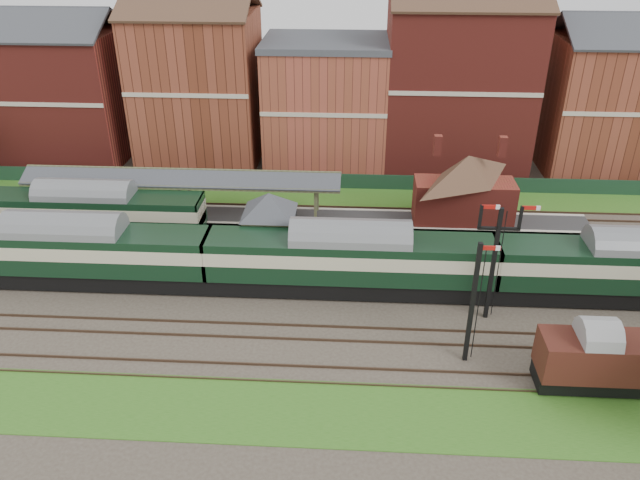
# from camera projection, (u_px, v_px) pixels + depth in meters

# --- Properties ---
(ground) EXTENTS (160.00, 160.00, 0.00)m
(ground) POSITION_uv_depth(u_px,v_px,m) (308.00, 290.00, 44.14)
(ground) COLOR #473D33
(ground) RESTS_ON ground
(grass_back) EXTENTS (90.00, 4.50, 0.06)m
(grass_back) POSITION_uv_depth(u_px,v_px,m) (321.00, 196.00, 58.16)
(grass_back) COLOR #2D6619
(grass_back) RESTS_ON ground
(grass_front) EXTENTS (90.00, 5.00, 0.06)m
(grass_front) POSITION_uv_depth(u_px,v_px,m) (291.00, 411.00, 33.60)
(grass_front) COLOR #2D6619
(grass_front) RESTS_ON ground
(fence) EXTENTS (90.00, 0.12, 1.50)m
(fence) POSITION_uv_depth(u_px,v_px,m) (322.00, 181.00, 59.57)
(fence) COLOR #193823
(fence) RESTS_ON ground
(platform) EXTENTS (55.00, 3.40, 1.00)m
(platform) POSITION_uv_depth(u_px,v_px,m) (258.00, 220.00, 52.71)
(platform) COLOR #2D2D2D
(platform) RESTS_ON ground
(signal_box) EXTENTS (5.40, 5.40, 6.00)m
(signal_box) POSITION_uv_depth(u_px,v_px,m) (270.00, 228.00, 45.62)
(signal_box) COLOR #617654
(signal_box) RESTS_ON ground
(brick_hut) EXTENTS (3.20, 2.64, 2.94)m
(brick_hut) POSITION_uv_depth(u_px,v_px,m) (378.00, 255.00, 46.16)
(brick_hut) COLOR brown
(brick_hut) RESTS_ON ground
(station_building) EXTENTS (8.10, 8.10, 5.90)m
(station_building) POSITION_uv_depth(u_px,v_px,m) (465.00, 188.00, 50.19)
(station_building) COLOR maroon
(station_building) RESTS_ON platform
(canopy) EXTENTS (26.00, 3.89, 4.08)m
(canopy) POSITION_uv_depth(u_px,v_px,m) (183.00, 174.00, 51.07)
(canopy) COLOR brown
(canopy) RESTS_ON platform
(semaphore_bracket) EXTENTS (3.60, 0.25, 8.18)m
(semaphore_bracket) POSITION_uv_depth(u_px,v_px,m) (495.00, 256.00, 39.12)
(semaphore_bracket) COLOR black
(semaphore_bracket) RESTS_ON ground
(semaphore_siding) EXTENTS (1.23, 0.25, 8.00)m
(semaphore_siding) POSITION_uv_depth(u_px,v_px,m) (473.00, 302.00, 35.50)
(semaphore_siding) COLOR black
(semaphore_siding) RESTS_ON ground
(town_backdrop) EXTENTS (69.00, 10.00, 16.00)m
(town_backdrop) POSITION_uv_depth(u_px,v_px,m) (324.00, 96.00, 62.74)
(town_backdrop) COLOR maroon
(town_backdrop) RESTS_ON ground
(dmu_train) EXTENTS (59.16, 3.11, 4.54)m
(dmu_train) POSITION_uv_depth(u_px,v_px,m) (350.00, 259.00, 42.73)
(dmu_train) COLOR black
(dmu_train) RESTS_ON ground
(platform_railcar) EXTENTS (18.40, 2.90, 4.24)m
(platform_railcar) POSITION_uv_depth(u_px,v_px,m) (88.00, 212.00, 49.59)
(platform_railcar) COLOR black
(platform_railcar) RESTS_ON ground
(goods_van_a) EXTENTS (5.77, 2.50, 3.50)m
(goods_van_a) POSITION_uv_depth(u_px,v_px,m) (592.00, 359.00, 34.44)
(goods_van_a) COLOR black
(goods_van_a) RESTS_ON ground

